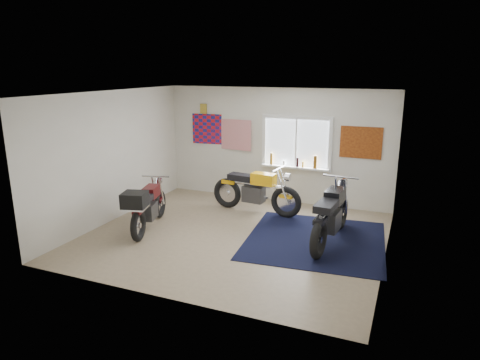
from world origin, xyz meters
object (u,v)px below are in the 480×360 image
at_px(navy_rug, 315,240).
at_px(yellow_triumph, 255,192).
at_px(maroon_tourer, 146,206).
at_px(black_chrome_bike, 331,216).

distance_m(navy_rug, yellow_triumph, 2.00).
bearing_deg(maroon_tourer, yellow_triumph, -55.50).
distance_m(navy_rug, black_chrome_bike, 0.56).
relative_size(navy_rug, black_chrome_bike, 1.16).
height_order(black_chrome_bike, maroon_tourer, black_chrome_bike).
distance_m(navy_rug, maroon_tourer, 3.32).
relative_size(navy_rug, yellow_triumph, 1.21).
bearing_deg(maroon_tourer, black_chrome_bike, -92.39).
bearing_deg(yellow_triumph, black_chrome_bike, -24.20).
xyz_separation_m(navy_rug, maroon_tourer, (-3.19, -0.78, 0.50)).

